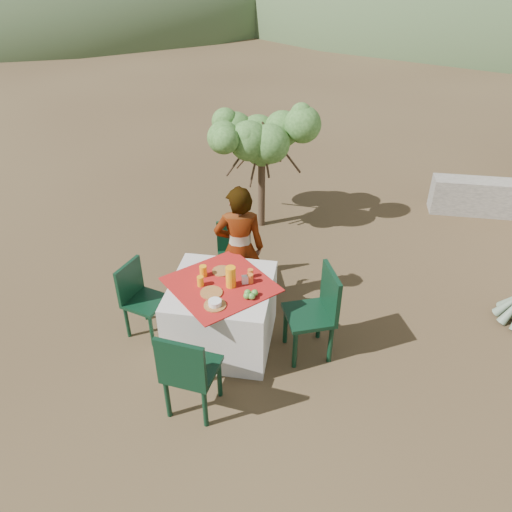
{
  "coord_description": "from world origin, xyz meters",
  "views": [
    {
      "loc": [
        0.71,
        -3.96,
        3.75
      ],
      "look_at": [
        0.02,
        0.34,
        0.87
      ],
      "focal_mm": 35.0,
      "sensor_mm": 36.0,
      "label": 1
    }
  ],
  "objects_px": {
    "table": "(222,313)",
    "juice_pitcher": "(231,277)",
    "chair_far": "(234,252)",
    "chair_near": "(188,371)",
    "chair_right": "(317,310)",
    "person": "(240,249)",
    "chair_left": "(139,296)",
    "shrub_tree": "(266,143)"
  },
  "relations": [
    {
      "from": "shrub_tree",
      "to": "juice_pitcher",
      "type": "xyz_separation_m",
      "value": [
        0.03,
        -2.63,
        -0.39
      ]
    },
    {
      "from": "chair_right",
      "to": "table",
      "type": "bearing_deg",
      "value": -110.53
    },
    {
      "from": "table",
      "to": "shrub_tree",
      "type": "xyz_separation_m",
      "value": [
        0.08,
        2.61,
        0.89
      ]
    },
    {
      "from": "juice_pitcher",
      "to": "chair_near",
      "type": "bearing_deg",
      "value": -101.33
    },
    {
      "from": "juice_pitcher",
      "to": "chair_left",
      "type": "bearing_deg",
      "value": 177.23
    },
    {
      "from": "chair_far",
      "to": "person",
      "type": "height_order",
      "value": "person"
    },
    {
      "from": "table",
      "to": "chair_left",
      "type": "relative_size",
      "value": 1.53
    },
    {
      "from": "chair_left",
      "to": "juice_pitcher",
      "type": "height_order",
      "value": "juice_pitcher"
    },
    {
      "from": "chair_near",
      "to": "table",
      "type": "bearing_deg",
      "value": -86.97
    },
    {
      "from": "person",
      "to": "shrub_tree",
      "type": "xyz_separation_m",
      "value": [
        0.01,
        1.94,
        0.5
      ]
    },
    {
      "from": "shrub_tree",
      "to": "juice_pitcher",
      "type": "height_order",
      "value": "shrub_tree"
    },
    {
      "from": "chair_near",
      "to": "chair_far",
      "type": "bearing_deg",
      "value": -82.2
    },
    {
      "from": "table",
      "to": "chair_near",
      "type": "distance_m",
      "value": 1.0
    },
    {
      "from": "table",
      "to": "chair_far",
      "type": "bearing_deg",
      "value": 94.47
    },
    {
      "from": "table",
      "to": "chair_left",
      "type": "height_order",
      "value": "chair_left"
    },
    {
      "from": "chair_far",
      "to": "chair_near",
      "type": "bearing_deg",
      "value": -106.17
    },
    {
      "from": "shrub_tree",
      "to": "chair_right",
      "type": "bearing_deg",
      "value": -70.89
    },
    {
      "from": "chair_right",
      "to": "person",
      "type": "xyz_separation_m",
      "value": [
        -0.91,
        0.66,
        0.21
      ]
    },
    {
      "from": "table",
      "to": "chair_far",
      "type": "relative_size",
      "value": 1.56
    },
    {
      "from": "chair_far",
      "to": "juice_pitcher",
      "type": "relative_size",
      "value": 3.71
    },
    {
      "from": "chair_left",
      "to": "shrub_tree",
      "type": "height_order",
      "value": "shrub_tree"
    },
    {
      "from": "person",
      "to": "shrub_tree",
      "type": "bearing_deg",
      "value": -102.6
    },
    {
      "from": "person",
      "to": "juice_pitcher",
      "type": "distance_m",
      "value": 0.69
    },
    {
      "from": "person",
      "to": "shrub_tree",
      "type": "relative_size",
      "value": 0.95
    },
    {
      "from": "table",
      "to": "juice_pitcher",
      "type": "height_order",
      "value": "juice_pitcher"
    },
    {
      "from": "chair_right",
      "to": "person",
      "type": "distance_m",
      "value": 1.14
    },
    {
      "from": "chair_left",
      "to": "shrub_tree",
      "type": "relative_size",
      "value": 0.53
    },
    {
      "from": "chair_near",
      "to": "chair_right",
      "type": "xyz_separation_m",
      "value": [
        1.06,
        0.99,
        0.02
      ]
    },
    {
      "from": "chair_near",
      "to": "person",
      "type": "relative_size",
      "value": 0.63
    },
    {
      "from": "chair_near",
      "to": "person",
      "type": "bearing_deg",
      "value": -87.39
    },
    {
      "from": "table",
      "to": "juice_pitcher",
      "type": "bearing_deg",
      "value": -9.16
    },
    {
      "from": "chair_near",
      "to": "juice_pitcher",
      "type": "relative_size",
      "value": 4.3
    },
    {
      "from": "chair_right",
      "to": "juice_pitcher",
      "type": "bearing_deg",
      "value": -109.28
    },
    {
      "from": "juice_pitcher",
      "to": "table",
      "type": "bearing_deg",
      "value": 170.84
    },
    {
      "from": "person",
      "to": "chair_far",
      "type": "bearing_deg",
      "value": -81.09
    },
    {
      "from": "chair_near",
      "to": "chair_left",
      "type": "bearing_deg",
      "value": -43.2
    },
    {
      "from": "table",
      "to": "chair_near",
      "type": "height_order",
      "value": "chair_near"
    },
    {
      "from": "table",
      "to": "shrub_tree",
      "type": "distance_m",
      "value": 2.76
    },
    {
      "from": "person",
      "to": "chair_right",
      "type": "bearing_deg",
      "value": 132.02
    },
    {
      "from": "person",
      "to": "juice_pitcher",
      "type": "relative_size",
      "value": 6.79
    },
    {
      "from": "chair_left",
      "to": "table",
      "type": "bearing_deg",
      "value": -75.29
    },
    {
      "from": "chair_right",
      "to": "person",
      "type": "relative_size",
      "value": 0.65
    }
  ]
}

